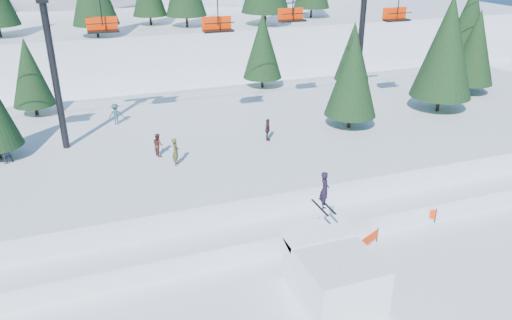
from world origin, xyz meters
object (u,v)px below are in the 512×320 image
object	(u,v)px
jump_kicker	(333,272)
banner_far	(411,214)
chairlift	(204,35)
banner_near	(363,244)

from	to	relation	value
jump_kicker	banner_far	size ratio (longest dim) A/B	2.17
chairlift	banner_far	size ratio (longest dim) A/B	17.62
jump_kicker	banner_near	distance (m)	4.07
chairlift	jump_kicker	bearing A→B (deg)	-85.34
banner_far	jump_kicker	bearing A→B (deg)	-150.41
jump_kicker	banner_far	world-z (taller)	jump_kicker
jump_kicker	banner_near	bearing A→B (deg)	38.31
banner_far	chairlift	bearing A→B (deg)	125.06
chairlift	banner_near	size ratio (longest dim) A/B	17.66
banner_near	banner_far	bearing A→B (deg)	22.13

